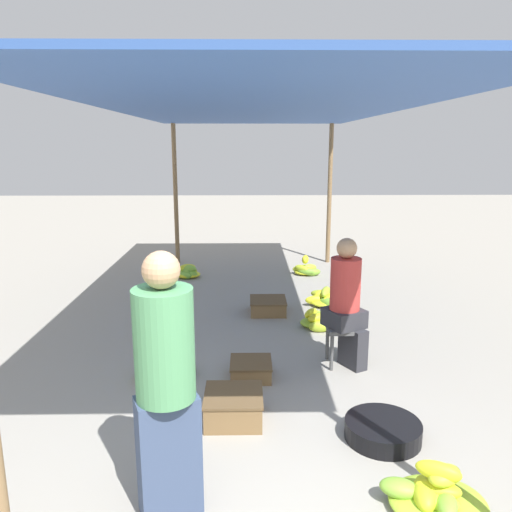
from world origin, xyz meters
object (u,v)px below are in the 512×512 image
basin_black (383,430)px  vendor_seated (347,301)px  banana_pile_right_2 (326,299)px  crate_near (251,369)px  banana_pile_left_0 (167,368)px  crate_far (268,306)px  stool (343,334)px  banana_pile_left_1 (187,272)px  vendor_foreground (166,383)px  banana_pile_right_3 (434,496)px  banana_pile_right_0 (306,269)px  crate_mid (234,407)px  banana_pile_right_1 (319,320)px

basin_black → vendor_seated: bearing=91.9°
banana_pile_right_2 → crate_near: (-1.06, -2.17, -0.01)m
banana_pile_left_0 → crate_far: same height
stool → crate_far: 1.76m
stool → banana_pile_left_1: size_ratio=0.95×
vendor_foreground → crate_far: vendor_foreground is taller
stool → banana_pile_right_3: bearing=-85.3°
banana_pile_right_3 → crate_far: 3.79m
banana_pile_right_0 → crate_mid: 4.78m
stool → banana_pile_right_2: bearing=86.2°
vendor_foreground → crate_near: bearing=74.3°
vendor_foreground → banana_pile_left_1: size_ratio=3.75×
stool → banana_pile_right_0: bearing=89.4°
banana_pile_right_1 → banana_pile_right_3: (0.26, -3.15, 0.01)m
banana_pile_left_1 → vendor_foreground: bearing=-84.3°
crate_near → crate_mid: bearing=-100.8°
basin_black → banana_pile_right_3: banana_pile_right_3 is taller
banana_pile_right_1 → banana_pile_right_3: bearing=-85.2°
crate_far → vendor_seated: bearing=-66.2°
vendor_seated → banana_pile_right_1: 1.23m
banana_pile_left_1 → crate_mid: (0.90, -4.46, 0.02)m
banana_pile_right_0 → crate_near: banana_pile_right_0 is taller
vendor_seated → basin_black: vendor_seated is taller
banana_pile_left_1 → banana_pile_right_0: (2.02, 0.18, -0.01)m
vendor_seated → banana_pile_right_2: (0.11, 1.91, -0.59)m
basin_black → crate_near: size_ratio=1.45×
vendor_foreground → banana_pile_right_3: (1.61, -0.03, -0.75)m
vendor_seated → banana_pile_right_1: bearing=95.8°
banana_pile_right_0 → crate_far: (-0.73, -2.01, 0.01)m
banana_pile_right_2 → crate_near: banana_pile_right_2 is taller
banana_pile_right_2 → banana_pile_left_1: bearing=144.1°
banana_pile_right_0 → crate_mid: bearing=-103.6°
crate_mid → crate_far: 2.67m
crate_far → banana_pile_right_0: bearing=69.9°
vendor_foreground → vendor_seated: bearing=54.6°
stool → banana_pile_left_0: (-1.75, -0.22, -0.26)m
vendor_foreground → vendor_seated: 2.52m
basin_black → crate_near: crate_near is taller
stool → crate_far: (-0.69, 1.60, -0.24)m
vendor_foreground → banana_pile_right_1: 3.48m
vendor_foreground → crate_near: size_ratio=4.09×
vendor_foreground → banana_pile_right_3: vendor_foreground is taller
vendor_foreground → stool: size_ratio=3.95×
basin_black → banana_pile_left_1: (-2.05, 4.75, 0.03)m
vendor_foreground → banana_pile_right_2: (1.56, 3.96, -0.76)m
crate_near → banana_pile_right_3: bearing=-58.6°
banana_pile_right_3 → banana_pile_left_1: bearing=111.4°
basin_black → crate_far: bearing=104.5°
vendor_foreground → banana_pile_right_0: 5.91m
vendor_seated → basin_black: bearing=-88.1°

